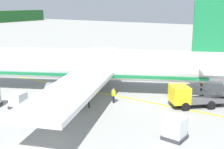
% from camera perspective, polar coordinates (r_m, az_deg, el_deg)
% --- Properties ---
extents(airliner_foreground, '(33.03, 39.19, 11.90)m').
position_cam_1_polar(airliner_foreground, '(36.58, -6.55, 1.93)').
color(airliner_foreground, white).
rests_on(airliner_foreground, ground).
extents(service_truck_fuel, '(5.80, 6.23, 2.69)m').
position_cam_1_polar(service_truck_fuel, '(32.18, 15.05, -4.24)').
color(service_truck_fuel, yellow).
rests_on(service_truck_fuel, ground).
extents(cargo_container_near, '(1.83, 1.83, 1.82)m').
position_cam_1_polar(cargo_container_near, '(32.47, -18.09, -4.87)').
color(cargo_container_near, '#333338').
rests_on(cargo_container_near, ground).
extents(cargo_container_mid, '(1.91, 1.91, 2.04)m').
position_cam_1_polar(cargo_container_mid, '(24.69, 12.39, -10.25)').
color(cargo_container_mid, '#333338').
rests_on(cargo_container_mid, ground).
extents(crew_marshaller, '(0.35, 0.61, 1.68)m').
position_cam_1_polar(crew_marshaller, '(32.36, 0.31, -3.98)').
color(crew_marshaller, '#191E33').
rests_on(crew_marshaller, ground).
extents(crew_loader_left, '(0.56, 0.42, 1.75)m').
position_cam_1_polar(crew_loader_left, '(30.94, -4.58, -4.79)').
color(crew_loader_left, '#191E33').
rests_on(crew_loader_left, ground).
extents(crew_loader_right, '(0.40, 0.58, 1.74)m').
position_cam_1_polar(crew_loader_right, '(38.61, 17.32, -1.59)').
color(crew_loader_right, '#191E33').
rests_on(crew_loader_right, ground).
extents(apron_guide_line, '(0.30, 60.00, 0.01)m').
position_cam_1_polar(apron_guide_line, '(35.41, -0.08, -4.06)').
color(apron_guide_line, yellow).
rests_on(apron_guide_line, ground).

